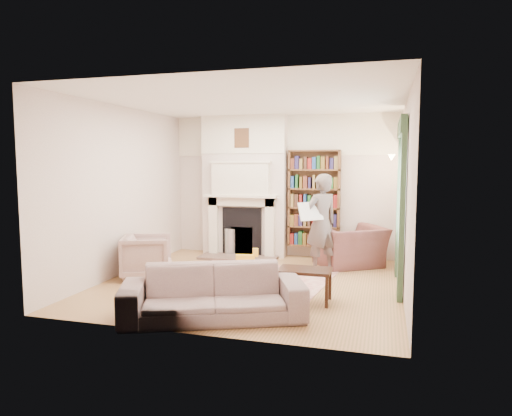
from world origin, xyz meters
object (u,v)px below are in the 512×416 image
(armchair_reading, at_px, (350,246))
(sofa, at_px, (214,293))
(paraffin_heater, at_px, (231,242))
(man_reading, at_px, (321,223))
(armchair_left, at_px, (147,256))
(coffee_table, at_px, (305,285))
(bookcase, at_px, (314,198))
(rocking_horse, at_px, (245,261))

(armchair_reading, height_order, sofa, armchair_reading)
(paraffin_heater, bearing_deg, man_reading, -25.53)
(armchair_left, distance_m, coffee_table, 2.76)
(sofa, relative_size, man_reading, 1.28)
(coffee_table, bearing_deg, bookcase, 95.96)
(rocking_horse, bearing_deg, coffee_table, -57.98)
(armchair_reading, height_order, paraffin_heater, armchair_reading)
(coffee_table, xyz_separation_m, rocking_horse, (-1.22, 1.25, -0.01))
(paraffin_heater, height_order, rocking_horse, paraffin_heater)
(man_reading, xyz_separation_m, rocking_horse, (-1.20, -0.47, -0.62))
(paraffin_heater, bearing_deg, bookcase, 7.61)
(coffee_table, bearing_deg, rocking_horse, 133.96)
(coffee_table, bearing_deg, paraffin_heater, 126.24)
(rocking_horse, bearing_deg, paraffin_heater, 105.78)
(armchair_reading, distance_m, armchair_left, 3.58)
(bookcase, xyz_separation_m, man_reading, (0.30, -1.15, -0.33))
(rocking_horse, bearing_deg, armchair_left, -168.18)
(bookcase, xyz_separation_m, armchair_left, (-2.38, -2.28, -0.82))
(paraffin_heater, bearing_deg, armchair_left, -109.73)
(man_reading, relative_size, coffee_table, 2.41)
(armchair_reading, distance_m, sofa, 3.56)
(man_reading, bearing_deg, sofa, 26.94)
(paraffin_heater, bearing_deg, armchair_reading, -7.81)
(armchair_reading, xyz_separation_m, rocking_horse, (-1.65, -1.07, -0.14))
(bookcase, height_order, coffee_table, bookcase)
(armchair_reading, bearing_deg, bookcase, -69.59)
(armchair_left, height_order, man_reading, man_reading)
(bookcase, distance_m, man_reading, 1.23)
(bookcase, height_order, rocking_horse, bookcase)
(armchair_reading, distance_m, rocking_horse, 1.97)
(coffee_table, height_order, paraffin_heater, paraffin_heater)
(bookcase, height_order, armchair_reading, bookcase)
(bookcase, relative_size, armchair_reading, 1.66)
(coffee_table, distance_m, rocking_horse, 1.75)
(armchair_left, relative_size, paraffin_heater, 1.40)
(man_reading, bearing_deg, armchair_left, -21.24)
(armchair_left, xyz_separation_m, paraffin_heater, (0.74, 2.06, -0.08))
(sofa, bearing_deg, man_reading, 48.28)
(sofa, height_order, rocking_horse, sofa)
(armchair_left, distance_m, sofa, 2.35)
(armchair_left, bearing_deg, rocking_horse, -89.19)
(armchair_reading, bearing_deg, sofa, 34.01)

